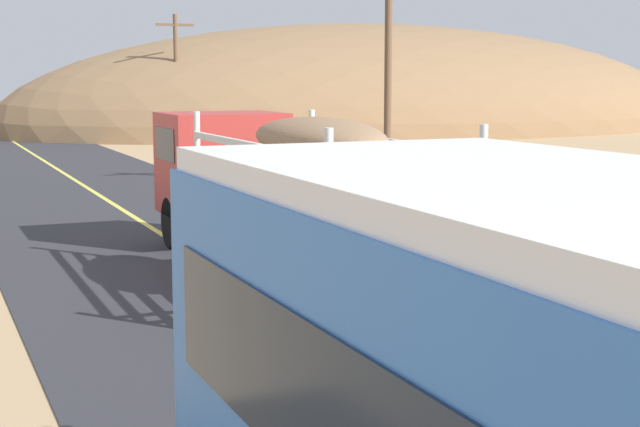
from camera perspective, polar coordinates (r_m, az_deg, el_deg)
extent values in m
cube|color=#B2332D|center=(21.02, -5.88, 3.01)|extent=(2.50, 2.20, 2.20)
cube|color=#192333|center=(20.99, -5.89, 4.23)|extent=(2.53, 1.54, 0.70)
cube|color=brown|center=(16.14, -0.09, -2.47)|extent=(2.50, 6.40, 0.24)
cylinder|color=silver|center=(18.52, -7.31, 2.65)|extent=(0.12, 0.12, 2.20)
cylinder|color=silver|center=(19.30, -0.49, 2.94)|extent=(0.12, 0.12, 2.20)
cylinder|color=silver|center=(12.63, 0.52, 0.15)|extent=(0.12, 0.12, 2.20)
cylinder|color=silver|center=(13.75, 9.64, 0.69)|extent=(0.12, 0.12, 2.20)
cube|color=silver|center=(15.62, -4.18, -0.77)|extent=(0.08, 6.30, 0.12)
cube|color=silver|center=(16.55, 3.77, -0.25)|extent=(0.08, 6.30, 0.12)
cube|color=silver|center=(13.24, 5.28, -2.41)|extent=(2.40, 0.08, 0.12)
cube|color=silver|center=(15.56, -4.20, 0.83)|extent=(0.08, 6.30, 0.12)
cube|color=silver|center=(16.49, 3.78, 1.26)|extent=(0.08, 6.30, 0.12)
cube|color=silver|center=(13.16, 5.31, -0.53)|extent=(2.40, 0.08, 0.12)
cube|color=silver|center=(15.51, -4.21, 2.45)|extent=(0.08, 6.30, 0.12)
cube|color=silver|center=(16.45, 3.79, 2.78)|extent=(0.08, 6.30, 0.12)
cube|color=silver|center=(13.11, 5.33, 1.38)|extent=(2.40, 0.08, 0.12)
cube|color=silver|center=(15.47, -4.23, 4.07)|extent=(0.08, 6.30, 0.12)
cube|color=silver|center=(16.41, 3.81, 4.31)|extent=(0.08, 6.30, 0.12)
cube|color=silver|center=(13.06, 5.36, 3.29)|extent=(2.40, 0.08, 0.12)
ellipsoid|color=#8C6B4C|center=(15.89, -0.09, 4.53)|extent=(1.75, 3.84, 0.70)
cylinder|color=black|center=(20.88, -8.68, -0.54)|extent=(0.32, 1.10, 1.10)
cylinder|color=black|center=(21.52, -3.06, -0.20)|extent=(0.32, 1.10, 1.10)
cylinder|color=black|center=(14.61, -2.06, -4.21)|extent=(0.32, 1.10, 1.10)
cylinder|color=black|center=(15.51, 5.49, -3.52)|extent=(0.32, 1.10, 1.10)
cylinder|color=brown|center=(31.14, 4.08, 8.50)|extent=(0.24, 0.24, 7.75)
cylinder|color=brown|center=(56.19, -8.57, 8.01)|extent=(0.24, 0.24, 7.21)
cube|color=brown|center=(56.27, -8.64, 11.07)|extent=(2.20, 0.14, 0.14)
ellipsoid|color=olive|center=(68.22, 3.14, 5.08)|extent=(52.59, 27.49, 14.60)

